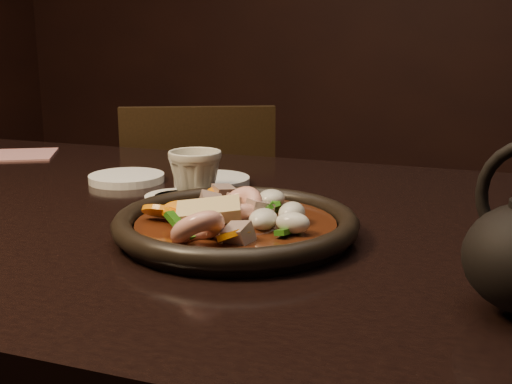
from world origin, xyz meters
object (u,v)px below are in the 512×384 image
(chair, at_px, (201,243))
(tea_cup, at_px, (195,174))
(plate, at_px, (236,225))
(table, at_px, (104,248))

(chair, distance_m, tea_cup, 0.76)
(chair, xyz_separation_m, tea_cup, (0.29, -0.62, 0.34))
(chair, relative_size, plate, 2.65)
(plate, bearing_deg, chair, 118.33)
(table, xyz_separation_m, plate, (0.27, -0.10, 0.09))
(table, distance_m, plate, 0.30)
(table, xyz_separation_m, chair, (-0.15, 0.68, -0.22))
(plate, distance_m, tea_cup, 0.21)
(table, relative_size, chair, 1.91)
(chair, height_order, tea_cup, chair)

